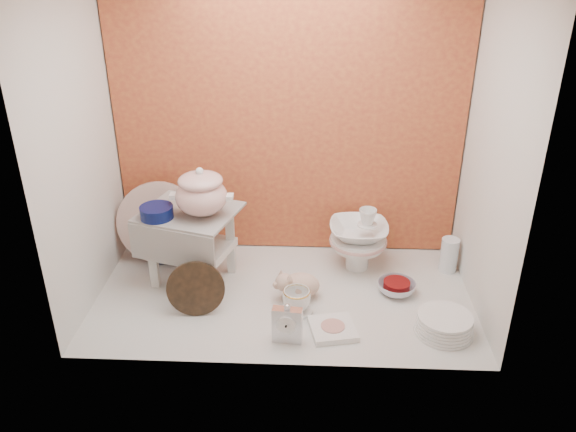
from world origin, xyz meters
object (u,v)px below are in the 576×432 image
mantel_clock (287,323)px  gold_rim_teacup (297,300)px  step_stool (192,246)px  porcelain_tower (358,238)px  plush_pig (301,285)px  blue_white_vase (160,239)px  floral_platter (159,222)px  dinner_plate_stack (444,324)px  crystal_bowl (396,288)px  soup_tureen (201,192)px

mantel_clock → gold_rim_teacup: 0.22m
step_stool → porcelain_tower: 0.84m
step_stool → porcelain_tower: step_stool is taller
plush_pig → gold_rim_teacup: bearing=-94.8°
step_stool → blue_white_vase: bearing=155.6°
floral_platter → dinner_plate_stack: floral_platter is taller
plush_pig → porcelain_tower: porcelain_tower is taller
blue_white_vase → floral_platter: bearing=86.2°
gold_rim_teacup → crystal_bowl: 0.51m
step_stool → crystal_bowl: size_ratio=2.37×
step_stool → porcelain_tower: bearing=27.2°
soup_tureen → porcelain_tower: soup_tureen is taller
floral_platter → step_stool: bearing=-43.1°
mantel_clock → plush_pig: 0.34m
blue_white_vase → gold_rim_teacup: 0.86m
blue_white_vase → step_stool: bearing=-41.3°
blue_white_vase → mantel_clock: 0.97m
blue_white_vase → gold_rim_teacup: bearing=-31.0°
floral_platter → plush_pig: (0.76, -0.34, -0.15)m
floral_platter → mantel_clock: 0.98m
mantel_clock → crystal_bowl: mantel_clock is taller
soup_tureen → dinner_plate_stack: 1.25m
mantel_clock → porcelain_tower: bearing=68.5°
crystal_bowl → porcelain_tower: bearing=127.2°
dinner_plate_stack → soup_tureen: bearing=162.7°
soup_tureen → plush_pig: size_ratio=1.25×
step_stool → mantel_clock: 0.69m
crystal_bowl → porcelain_tower: (-0.18, 0.23, 0.14)m
dinner_plate_stack → crystal_bowl: size_ratio=1.40×
soup_tureen → porcelain_tower: size_ratio=0.83×
gold_rim_teacup → crystal_bowl: bearing=19.8°
blue_white_vase → porcelain_tower: size_ratio=0.70×
soup_tureen → blue_white_vase: bearing=141.4°
gold_rim_teacup → step_stool: bearing=154.0°
floral_platter → porcelain_tower: 1.04m
soup_tureen → gold_rim_teacup: 0.67m
step_stool → gold_rim_teacup: size_ratio=3.33×
dinner_plate_stack → gold_rim_teacup: bearing=168.8°
floral_platter → crystal_bowl: 1.27m
floral_platter → soup_tureen: bearing=-40.0°
soup_tureen → mantel_clock: 0.73m
plush_pig → gold_rim_teacup: (-0.02, -0.12, -0.00)m
blue_white_vase → dinner_plate_stack: bearing=-22.4°
plush_pig → gold_rim_teacup: 0.12m
blue_white_vase → plush_pig: bearing=-23.2°
soup_tureen → plush_pig: 0.65m
mantel_clock → floral_platter: bearing=142.9°
porcelain_tower → soup_tureen: bearing=-165.8°
soup_tureen → floral_platter: soup_tureen is taller
mantel_clock → step_stool: bearing=142.7°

